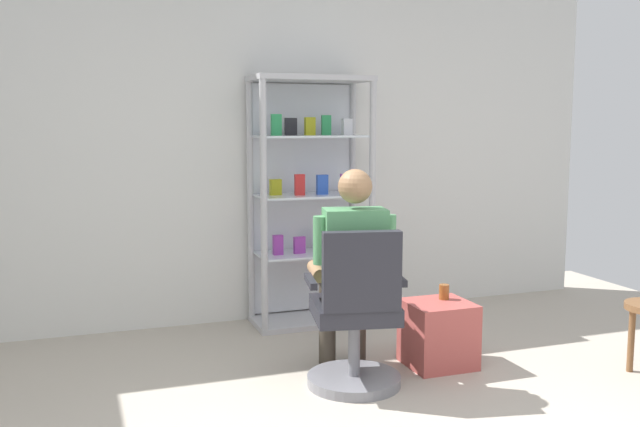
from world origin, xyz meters
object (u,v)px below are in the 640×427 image
display_cabinet_main (308,199)px  office_chair (356,323)px  tea_glass (444,292)px  seated_shopkeeper (351,264)px  storage_crate (438,334)px

display_cabinet_main → office_chair: 1.57m
display_cabinet_main → tea_glass: size_ratio=19.58×
seated_shopkeeper → storage_crate: seated_shopkeeper is taller
seated_shopkeeper → storage_crate: (0.62, 0.03, -0.50)m
display_cabinet_main → storage_crate: display_cabinet_main is taller
office_chair → seated_shopkeeper: (0.03, 0.16, 0.32)m
office_chair → seated_shopkeeper: 0.36m
office_chair → seated_shopkeeper: bearing=78.6°
office_chair → storage_crate: bearing=16.1°
tea_glass → display_cabinet_main: bearing=113.5°
seated_shopkeeper → storage_crate: size_ratio=3.10×
display_cabinet_main → storage_crate: 1.54m
office_chair → tea_glass: 0.76m
display_cabinet_main → seated_shopkeeper: 1.32m
tea_glass → seated_shopkeeper: bearing=-172.9°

